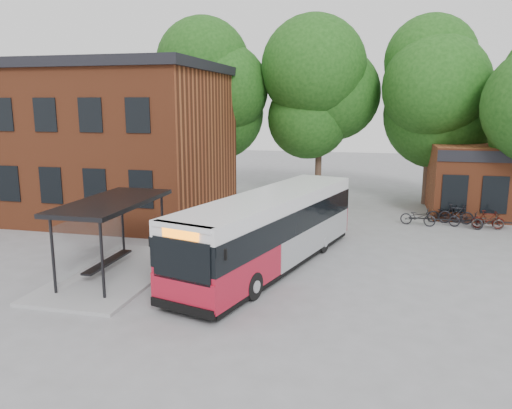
% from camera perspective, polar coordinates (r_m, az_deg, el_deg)
% --- Properties ---
extents(ground, '(100.00, 100.00, 0.00)m').
position_cam_1_polar(ground, '(18.84, -2.02, -8.15)').
color(ground, gray).
extents(station_building, '(18.40, 10.40, 8.50)m').
position_cam_1_polar(station_building, '(31.64, -20.90, 6.96)').
color(station_building, brown).
rests_on(station_building, ground).
extents(bus_shelter, '(3.60, 7.00, 2.90)m').
position_cam_1_polar(bus_shelter, '(19.20, -15.95, -3.69)').
color(bus_shelter, black).
rests_on(bus_shelter, ground).
extents(bike_rail, '(5.20, 0.10, 0.38)m').
position_cam_1_polar(bike_rail, '(28.14, 22.35, -2.00)').
color(bike_rail, black).
rests_on(bike_rail, ground).
extents(tree_0, '(7.92, 7.92, 11.00)m').
position_cam_1_polar(tree_0, '(34.81, -4.62, 10.07)').
color(tree_0, '#184612').
rests_on(tree_0, ground).
extents(tree_1, '(7.92, 7.92, 10.40)m').
position_cam_1_polar(tree_1, '(34.32, 7.26, 9.50)').
color(tree_1, '#184612').
rests_on(tree_1, ground).
extents(tree_2, '(7.92, 7.92, 11.00)m').
position_cam_1_polar(tree_2, '(33.26, 19.31, 9.41)').
color(tree_2, '#184612').
rests_on(tree_2, ground).
extents(city_bus, '(5.46, 11.67, 2.91)m').
position_cam_1_polar(city_bus, '(19.44, 1.71, -3.04)').
color(city_bus, '#AD142A').
rests_on(city_bus, ground).
extents(bicycle_0, '(1.89, 0.99, 0.95)m').
position_cam_1_polar(bicycle_0, '(27.62, 18.02, -1.33)').
color(bicycle_0, black).
rests_on(bicycle_0, ground).
extents(bicycle_2, '(2.00, 1.01, 1.00)m').
position_cam_1_polar(bicycle_2, '(28.79, 20.78, -0.96)').
color(bicycle_2, black).
rests_on(bicycle_2, ground).
extents(bicycle_3, '(1.81, 0.61, 1.07)m').
position_cam_1_polar(bicycle_3, '(28.68, 21.88, -1.02)').
color(bicycle_3, black).
rests_on(bicycle_3, ground).
extents(bicycle_4, '(1.81, 1.20, 0.90)m').
position_cam_1_polar(bicycle_4, '(27.86, 22.86, -1.62)').
color(bicycle_4, black).
rests_on(bicycle_4, ground).
extents(bicycle_5, '(1.59, 0.47, 0.95)m').
position_cam_1_polar(bicycle_5, '(28.25, 25.00, -1.57)').
color(bicycle_5, '#42110D').
rests_on(bicycle_5, ground).
extents(bicycle_6, '(1.70, 0.82, 0.86)m').
position_cam_1_polar(bicycle_6, '(27.97, 24.95, -1.79)').
color(bicycle_6, '#312D2B').
rests_on(bicycle_6, ground).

